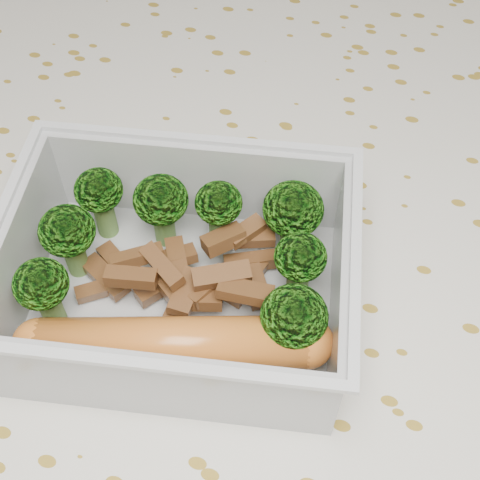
# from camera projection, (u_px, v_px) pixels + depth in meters

# --- Properties ---
(dining_table) EXTENTS (1.40, 0.90, 0.75)m
(dining_table) POSITION_uv_depth(u_px,v_px,m) (242.00, 337.00, 0.48)
(dining_table) COLOR brown
(dining_table) RESTS_ON ground
(tablecloth) EXTENTS (1.46, 0.96, 0.19)m
(tablecloth) POSITION_uv_depth(u_px,v_px,m) (242.00, 300.00, 0.44)
(tablecloth) COLOR silver
(tablecloth) RESTS_ON dining_table
(lunch_container) EXTENTS (0.21, 0.18, 0.07)m
(lunch_container) POSITION_uv_depth(u_px,v_px,m) (179.00, 283.00, 0.38)
(lunch_container) COLOR silver
(lunch_container) RESTS_ON tablecloth
(broccoli_florets) EXTENTS (0.17, 0.12, 0.05)m
(broccoli_florets) POSITION_uv_depth(u_px,v_px,m) (193.00, 240.00, 0.38)
(broccoli_florets) COLOR #608C3F
(broccoli_florets) RESTS_ON lunch_container
(meat_pile) EXTENTS (0.12, 0.08, 0.03)m
(meat_pile) POSITION_uv_depth(u_px,v_px,m) (191.00, 274.00, 0.38)
(meat_pile) COLOR brown
(meat_pile) RESTS_ON lunch_container
(sausage) EXTENTS (0.16, 0.07, 0.03)m
(sausage) POSITION_uv_depth(u_px,v_px,m) (173.00, 344.00, 0.35)
(sausage) COLOR orange
(sausage) RESTS_ON lunch_container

